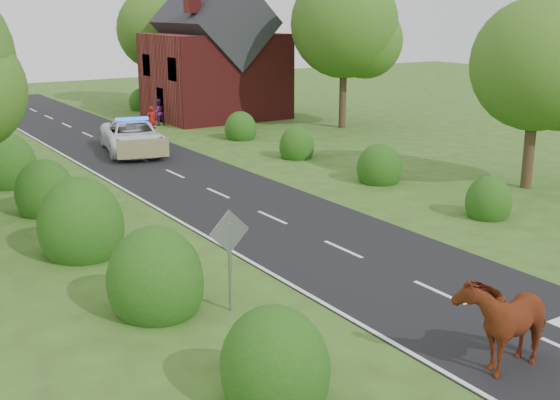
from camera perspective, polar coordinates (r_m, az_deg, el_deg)
ground at (r=18.60m, az=12.82°, el=-7.39°), size 120.00×120.00×0.00m
road at (r=30.40m, az=-7.74°, el=1.75°), size 6.00×70.00×0.02m
road_markings at (r=27.92m, az=-8.86°, el=0.52°), size 4.96×70.00×0.01m
hedgerow_left at (r=25.04m, az=-18.01°, el=-0.06°), size 2.75×50.41×3.00m
hedgerow_right at (r=30.62m, az=6.58°, el=2.92°), size 2.10×45.78×2.10m
tree_right_a at (r=29.71m, az=20.61°, el=9.87°), size 5.33×5.20×7.56m
tree_right_b at (r=43.03m, az=5.70°, el=13.72°), size 6.56×6.40×9.40m
tree_right_c at (r=54.24m, az=-9.58°, el=13.26°), size 6.15×6.00×8.58m
road_sign at (r=16.62m, az=-4.11°, el=-3.71°), size 1.06×0.08×2.53m
house at (r=47.35m, az=-5.33°, el=11.26°), size 8.00×7.40×9.17m
cow at (r=15.15m, az=17.66°, el=-9.71°), size 2.47×1.49×1.67m
police_van at (r=36.31m, az=-11.87°, el=5.07°), size 3.92×6.36×1.78m
pedestrian_red at (r=41.80m, az=-10.41°, el=6.42°), size 0.59×0.39×1.59m
pedestrian_purple at (r=44.66m, az=-9.86°, el=7.04°), size 0.85×0.68×1.65m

